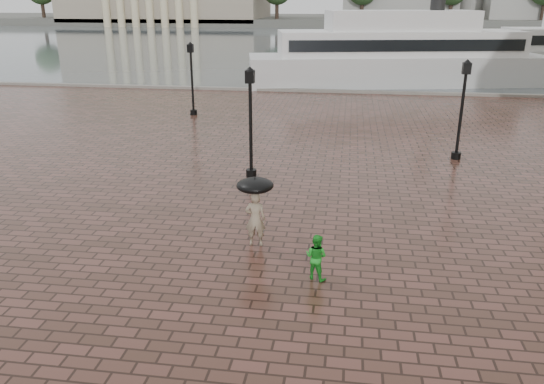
{
  "coord_description": "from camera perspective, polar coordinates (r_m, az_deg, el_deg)",
  "views": [
    {
      "loc": [
        -2.07,
        -10.85,
        7.03
      ],
      "look_at": [
        -4.3,
        4.42,
        1.4
      ],
      "focal_mm": 35.0,
      "sensor_mm": 36.0,
      "label": 1
    }
  ],
  "objects": [
    {
      "name": "ferry_near",
      "position": [
        48.44,
        13.41,
        14.19
      ],
      "size": [
        26.3,
        11.22,
        8.39
      ],
      "rotation": [
        0.0,
        0.0,
        0.2
      ],
      "color": "silver",
      "rests_on": "ground"
    },
    {
      "name": "far_shore",
      "position": [
        170.97,
        9.46,
        17.78
      ],
      "size": [
        300.0,
        60.0,
        2.0
      ],
      "primitive_type": "cube",
      "color": "#4C4C47",
      "rests_on": "ground"
    },
    {
      "name": "child_pedestrian",
      "position": [
        14.12,
        4.77,
        -6.96
      ],
      "size": [
        0.76,
        0.69,
        1.27
      ],
      "primitive_type": "imported",
      "rotation": [
        0.0,
        0.0,
        2.72
      ],
      "color": "green",
      "rests_on": "ground"
    },
    {
      "name": "harbour_water",
      "position": [
        103.11,
        9.83,
        15.86
      ],
      "size": [
        240.0,
        240.0,
        0.0
      ],
      "primitive_type": "plane",
      "color": "#495559",
      "rests_on": "ground"
    },
    {
      "name": "umbrella",
      "position": [
        15.46,
        -1.84,
        0.71
      ],
      "size": [
        1.1,
        1.1,
        1.14
      ],
      "color": "black",
      "rests_on": "ground"
    },
    {
      "name": "ground",
      "position": [
        13.09,
        16.51,
        -13.37
      ],
      "size": [
        300.0,
        300.0,
        0.0
      ],
      "primitive_type": "plane",
      "color": "#3C241B",
      "rests_on": "ground"
    },
    {
      "name": "street_lamps",
      "position": [
        26.76,
        1.93,
        9.91
      ],
      "size": [
        15.44,
        12.44,
        4.4
      ],
      "color": "black",
      "rests_on": "ground"
    },
    {
      "name": "adult_pedestrian",
      "position": [
        15.85,
        -1.8,
        -2.93
      ],
      "size": [
        0.64,
        0.44,
        1.69
      ],
      "primitive_type": "imported",
      "rotation": [
        0.0,
        0.0,
        3.2
      ],
      "color": "gray",
      "rests_on": "ground"
    },
    {
      "name": "quay_edge",
      "position": [
        43.47,
        11.12,
        10.38
      ],
      "size": [
        80.0,
        0.6,
        0.3
      ],
      "primitive_type": "cube",
      "color": "slate",
      "rests_on": "ground"
    }
  ]
}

